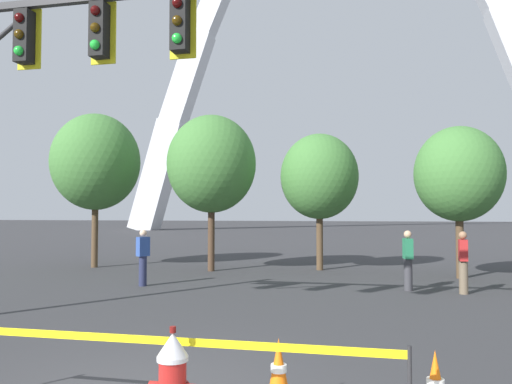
% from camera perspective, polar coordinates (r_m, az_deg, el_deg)
% --- Properties ---
extents(fire_hydrant, '(0.46, 0.48, 0.99)m').
position_cam_1_polar(fire_hydrant, '(5.12, -9.42, -20.52)').
color(fire_hydrant, '#5E0F0D').
rests_on(fire_hydrant, ground).
extents(caution_tape_barrier, '(4.75, 0.05, 0.88)m').
position_cam_1_polar(caution_tape_barrier, '(5.31, -10.71, -18.33)').
color(caution_tape_barrier, '#232326').
rests_on(caution_tape_barrier, ground).
extents(traffic_cone_mid_sidewalk, '(0.36, 0.36, 0.73)m').
position_cam_1_polar(traffic_cone_mid_sidewalk, '(5.67, 2.59, -19.88)').
color(traffic_cone_mid_sidewalk, black).
rests_on(traffic_cone_mid_sidewalk, ground).
extents(traffic_signal_gantry, '(7.82, 0.44, 6.00)m').
position_cam_1_polar(traffic_signal_gantry, '(9.82, -26.86, 11.67)').
color(traffic_signal_gantry, '#232326').
rests_on(traffic_signal_gantry, ground).
extents(monument_arch, '(50.34, 2.98, 45.93)m').
position_cam_1_polar(monument_arch, '(59.16, 9.69, 15.33)').
color(monument_arch, silver).
rests_on(monument_arch, ground).
extents(tree_far_left, '(3.34, 3.34, 5.84)m').
position_cam_1_polar(tree_far_left, '(20.14, -17.73, 3.25)').
color(tree_far_left, brown).
rests_on(tree_far_left, ground).
extents(tree_left_mid, '(3.18, 3.18, 5.56)m').
position_cam_1_polar(tree_left_mid, '(18.02, -5.07, 3.17)').
color(tree_left_mid, '#473323').
rests_on(tree_left_mid, ground).
extents(tree_center_left, '(2.82, 2.82, 4.94)m').
position_cam_1_polar(tree_center_left, '(18.39, 7.20, 1.74)').
color(tree_center_left, brown).
rests_on(tree_center_left, ground).
extents(tree_center_right, '(2.75, 2.75, 4.81)m').
position_cam_1_polar(tree_center_right, '(17.17, 22.01, 1.89)').
color(tree_center_right, brown).
rests_on(tree_center_right, ground).
extents(pedestrian_walking_left, '(0.35, 0.39, 1.59)m').
position_cam_1_polar(pedestrian_walking_left, '(14.64, -12.71, -7.20)').
color(pedestrian_walking_left, '#232847').
rests_on(pedestrian_walking_left, ground).
extents(pedestrian_standing_center, '(0.22, 0.35, 1.59)m').
position_cam_1_polar(pedestrian_standing_center, '(13.93, 22.46, -7.33)').
color(pedestrian_standing_center, brown).
rests_on(pedestrian_standing_center, ground).
extents(pedestrian_walking_right, '(0.26, 0.37, 1.59)m').
position_cam_1_polar(pedestrian_walking_right, '(14.05, 16.87, -7.36)').
color(pedestrian_walking_right, '#38383D').
rests_on(pedestrian_walking_right, ground).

